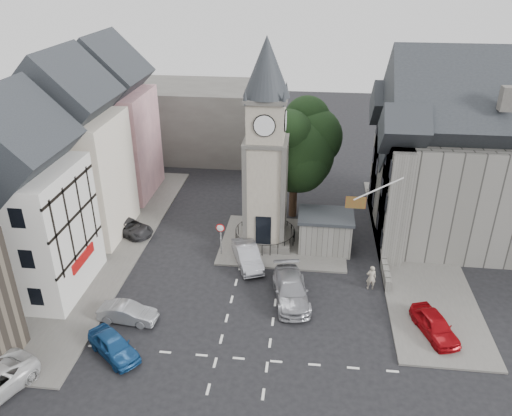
# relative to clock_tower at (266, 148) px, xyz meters

# --- Properties ---
(ground) EXTENTS (120.00, 120.00, 0.00)m
(ground) POSITION_rel_clock_tower_xyz_m (0.00, -7.99, -8.12)
(ground) COLOR black
(ground) RESTS_ON ground
(pavement_west) EXTENTS (6.00, 30.00, 0.14)m
(pavement_west) POSITION_rel_clock_tower_xyz_m (-12.50, -1.99, -8.05)
(pavement_west) COLOR #595651
(pavement_west) RESTS_ON ground
(pavement_east) EXTENTS (6.00, 26.00, 0.14)m
(pavement_east) POSITION_rel_clock_tower_xyz_m (12.00, 0.01, -8.05)
(pavement_east) COLOR #595651
(pavement_east) RESTS_ON ground
(central_island) EXTENTS (10.00, 8.00, 0.16)m
(central_island) POSITION_rel_clock_tower_xyz_m (1.50, 0.01, -8.04)
(central_island) COLOR #595651
(central_island) RESTS_ON ground
(road_markings) EXTENTS (20.00, 8.00, 0.01)m
(road_markings) POSITION_rel_clock_tower_xyz_m (0.00, -13.49, -8.12)
(road_markings) COLOR silver
(road_markings) RESTS_ON ground
(clock_tower) EXTENTS (4.86, 4.86, 16.25)m
(clock_tower) POSITION_rel_clock_tower_xyz_m (0.00, 0.00, 0.00)
(clock_tower) COLOR #4C4944
(clock_tower) RESTS_ON ground
(stone_shelter) EXTENTS (4.30, 3.30, 3.08)m
(stone_shelter) POSITION_rel_clock_tower_xyz_m (4.80, -0.49, -6.57)
(stone_shelter) COLOR #64625C
(stone_shelter) RESTS_ON ground
(town_tree) EXTENTS (7.20, 7.20, 10.80)m
(town_tree) POSITION_rel_clock_tower_xyz_m (2.00, 5.01, -1.15)
(town_tree) COLOR black
(town_tree) RESTS_ON ground
(warning_sign_post) EXTENTS (0.70, 0.19, 2.85)m
(warning_sign_post) POSITION_rel_clock_tower_xyz_m (-3.20, -2.56, -6.09)
(warning_sign_post) COLOR black
(warning_sign_post) RESTS_ON ground
(terrace_pink) EXTENTS (8.10, 7.60, 12.80)m
(terrace_pink) POSITION_rel_clock_tower_xyz_m (-15.50, 8.01, -1.54)
(terrace_pink) COLOR #B37B85
(terrace_pink) RESTS_ON ground
(terrace_cream) EXTENTS (8.10, 7.60, 12.80)m
(terrace_cream) POSITION_rel_clock_tower_xyz_m (-15.50, 0.01, -1.54)
(terrace_cream) COLOR beige
(terrace_cream) RESTS_ON ground
(terrace_tudor) EXTENTS (8.10, 7.60, 12.00)m
(terrace_tudor) POSITION_rel_clock_tower_xyz_m (-15.50, -7.99, -1.93)
(terrace_tudor) COLOR silver
(terrace_tudor) RESTS_ON ground
(backdrop_west) EXTENTS (20.00, 10.00, 8.00)m
(backdrop_west) POSITION_rel_clock_tower_xyz_m (-12.00, 20.01, -4.12)
(backdrop_west) COLOR #4C4944
(backdrop_west) RESTS_ON ground
(east_building) EXTENTS (14.40, 11.40, 12.60)m
(east_building) POSITION_rel_clock_tower_xyz_m (15.59, 3.01, -1.86)
(east_building) COLOR #64625C
(east_building) RESTS_ON ground
(east_boundary_wall) EXTENTS (0.40, 16.00, 0.90)m
(east_boundary_wall) POSITION_rel_clock_tower_xyz_m (9.20, 2.01, -7.67)
(east_boundary_wall) COLOR #64625C
(east_boundary_wall) RESTS_ON ground
(flagpole) EXTENTS (3.68, 0.10, 2.74)m
(flagpole) POSITION_rel_clock_tower_xyz_m (8.00, -3.99, -1.12)
(flagpole) COLOR white
(flagpole) RESTS_ON ground
(car_west_blue) EXTENTS (4.07, 3.71, 1.35)m
(car_west_blue) POSITION_rel_clock_tower_xyz_m (-7.50, -13.99, -7.45)
(car_west_blue) COLOR navy
(car_west_blue) RESTS_ON ground
(car_west_silver) EXTENTS (3.86, 1.60, 1.24)m
(car_west_silver) POSITION_rel_clock_tower_xyz_m (-7.74, -10.96, -7.50)
(car_west_silver) COLOR gray
(car_west_silver) RESTS_ON ground
(car_west_grey) EXTENTS (4.90, 4.00, 1.24)m
(car_west_grey) POSITION_rel_clock_tower_xyz_m (-11.50, 0.01, -7.50)
(car_west_grey) COLOR #2C2C2E
(car_west_grey) RESTS_ON ground
(car_island_silver) EXTENTS (3.12, 4.85, 1.51)m
(car_island_silver) POSITION_rel_clock_tower_xyz_m (-1.00, -3.49, -7.37)
(car_island_silver) COLOR #97999F
(car_island_silver) RESTS_ON ground
(car_island_east) EXTENTS (3.16, 5.72, 1.57)m
(car_island_east) POSITION_rel_clock_tower_xyz_m (2.50, -7.49, -7.34)
(car_island_east) COLOR #96979E
(car_island_east) RESTS_ON ground
(car_east_red) EXTENTS (2.86, 4.35, 1.38)m
(car_east_red) POSITION_rel_clock_tower_xyz_m (11.50, -9.99, -7.43)
(car_east_red) COLOR #9A080E
(car_east_red) RESTS_ON ground
(pedestrian) EXTENTS (0.73, 0.52, 1.88)m
(pedestrian) POSITION_rel_clock_tower_xyz_m (8.00, -5.62, -7.18)
(pedestrian) COLOR #A39887
(pedestrian) RESTS_ON ground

